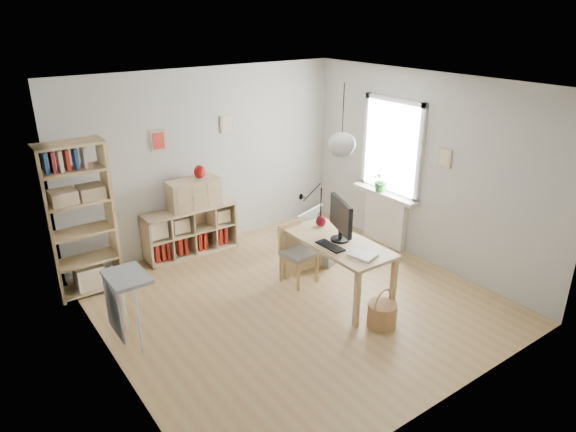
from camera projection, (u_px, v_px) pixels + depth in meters
ground at (295, 301)px, 6.54m from camera, size 4.50×4.50×0.00m
room_shell at (342, 144)px, 5.97m from camera, size 4.50×4.50×4.50m
window_unit at (392, 147)px, 7.60m from camera, size 0.07×1.16×1.46m
radiator at (385, 219)px, 8.02m from camera, size 0.10×0.80×0.80m
windowsill at (385, 194)px, 7.83m from camera, size 0.22×1.20×0.06m
desk at (338, 248)px, 6.47m from camera, size 0.70×1.50×0.75m
cube_shelf at (188, 234)px, 7.73m from camera, size 1.40×0.38×0.72m
tall_bookshelf at (79, 214)px, 6.38m from camera, size 0.80×0.38×2.00m
side_table at (122, 292)px, 5.45m from camera, size 0.40×0.55×0.85m
chair at (296, 249)px, 6.87m from camera, size 0.44×0.44×0.82m
wicker_basket at (382, 314)px, 5.99m from camera, size 0.34×0.34×0.48m
storage_chest at (324, 242)px, 7.65m from camera, size 0.85×0.91×0.69m
monitor at (341, 218)px, 6.36m from camera, size 0.26×0.60×0.54m
keyboard at (330, 246)px, 6.29m from camera, size 0.16×0.40×0.02m
task_lamp at (311, 202)px, 6.79m from camera, size 0.47×0.17×0.50m
yarn_ball at (321, 221)px, 6.85m from camera, size 0.14×0.14×0.14m
paper_tray at (362, 255)px, 6.04m from camera, size 0.32×0.36×0.03m
drawer_chest at (194, 194)px, 7.52m from camera, size 0.77×0.37×0.43m
red_vase at (199, 172)px, 7.47m from camera, size 0.16×0.16×0.20m
potted_plant at (381, 181)px, 7.80m from camera, size 0.36×0.34×0.34m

